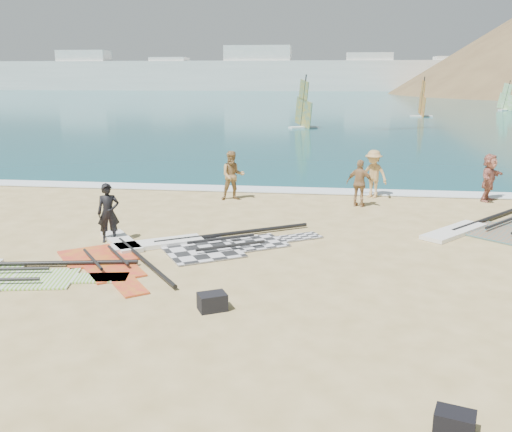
# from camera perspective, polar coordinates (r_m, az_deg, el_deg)

# --- Properties ---
(ground) EXTENTS (300.00, 300.00, 0.00)m
(ground) POSITION_cam_1_polar(r_m,az_deg,el_deg) (11.51, 4.67, -9.91)
(ground) COLOR #D2B77A
(ground) RESTS_ON ground
(sea) EXTENTS (300.00, 240.00, 0.06)m
(sea) POSITION_cam_1_polar(r_m,az_deg,el_deg) (142.59, 7.44, 12.08)
(sea) COLOR #0C4854
(sea) RESTS_ON ground
(surf_line) EXTENTS (300.00, 1.20, 0.04)m
(surf_line) POSITION_cam_1_polar(r_m,az_deg,el_deg) (23.29, 6.21, 2.42)
(surf_line) COLOR white
(surf_line) RESTS_ON ground
(far_town) EXTENTS (160.00, 8.00, 12.00)m
(far_town) POSITION_cam_1_polar(r_m,az_deg,el_deg) (161.32, 1.76, 14.00)
(far_town) COLOR white
(far_town) RESTS_ON ground
(rig_grey) EXTENTS (5.82, 4.21, 0.20)m
(rig_grey) POSITION_cam_1_polar(r_m,az_deg,el_deg) (15.99, -5.19, -2.77)
(rig_grey) COLOR #232426
(rig_grey) RESTS_ON ground
(rig_orange) EXTENTS (5.37, 5.27, 0.20)m
(rig_orange) POSITION_cam_1_polar(r_m,az_deg,el_deg) (19.00, 22.51, -1.09)
(rig_orange) COLOR orange
(rig_orange) RESTS_ON ground
(rig_red) EXTENTS (3.92, 4.96, 0.20)m
(rig_red) POSITION_cam_1_polar(r_m,az_deg,el_deg) (15.46, -13.82, -3.73)
(rig_red) COLOR red
(rig_red) RESTS_ON ground
(gear_bag_near) EXTENTS (0.68, 0.62, 0.35)m
(gear_bag_near) POSITION_cam_1_polar(r_m,az_deg,el_deg) (11.70, -4.39, -8.55)
(gear_bag_near) COLOR black
(gear_bag_near) RESTS_ON ground
(gear_bag_far) EXTENTS (0.61, 0.50, 0.31)m
(gear_bag_far) POSITION_cam_1_polar(r_m,az_deg,el_deg) (8.48, 19.25, -18.94)
(gear_bag_far) COLOR black
(gear_bag_far) RESTS_ON ground
(person_wetsuit) EXTENTS (0.72, 0.60, 1.69)m
(person_wetsuit) POSITION_cam_1_polar(r_m,az_deg,el_deg) (16.61, -14.54, 0.30)
(person_wetsuit) COLOR black
(person_wetsuit) RESTS_ON ground
(beachgoer_left) EXTENTS (1.06, 0.92, 1.86)m
(beachgoer_left) POSITION_cam_1_polar(r_m,az_deg,el_deg) (21.54, -2.35, 4.06)
(beachgoer_left) COLOR #9E7848
(beachgoer_left) RESTS_ON ground
(beachgoer_mid) EXTENTS (1.37, 1.22, 1.84)m
(beachgoer_mid) POSITION_cam_1_polar(r_m,az_deg,el_deg) (22.39, 11.64, 4.15)
(beachgoer_mid) COLOR tan
(beachgoer_mid) RESTS_ON ground
(beachgoer_back) EXTENTS (1.07, 0.70, 1.70)m
(beachgoer_back) POSITION_cam_1_polar(r_m,az_deg,el_deg) (20.75, 10.36, 3.23)
(beachgoer_back) COLOR #A3794D
(beachgoer_back) RESTS_ON ground
(beachgoer_right) EXTENTS (1.34, 1.68, 1.79)m
(beachgoer_right) POSITION_cam_1_polar(r_m,az_deg,el_deg) (23.02, 22.28, 3.58)
(beachgoer_right) COLOR #B36B59
(beachgoer_right) RESTS_ON ground
(windsurfer_left) EXTENTS (2.56, 2.70, 4.64)m
(windsurfer_left) POSITION_cam_1_polar(r_m,az_deg,el_deg) (50.35, 4.76, 10.23)
(windsurfer_left) COLOR white
(windsurfer_left) RESTS_ON ground
(windsurfer_centre) EXTENTS (2.45, 2.93, 4.38)m
(windsurfer_centre) POSITION_cam_1_polar(r_m,az_deg,el_deg) (66.30, 16.26, 10.59)
(windsurfer_centre) COLOR white
(windsurfer_centre) RESTS_ON ground
(windsurfer_right) EXTENTS (2.04, 2.07, 3.85)m
(windsurfer_right) POSITION_cam_1_polar(r_m,az_deg,el_deg) (81.31, 23.72, 10.44)
(windsurfer_right) COLOR white
(windsurfer_right) RESTS_ON ground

